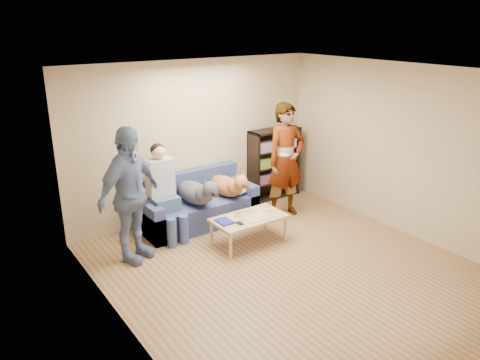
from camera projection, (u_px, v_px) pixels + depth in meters
ground at (291, 271)px, 6.25m from camera, size 5.00×5.00×0.00m
ceiling at (299, 73)px, 5.40m from camera, size 5.00×5.00×0.00m
wall_back at (195, 139)px, 7.76m from camera, size 4.50×0.00×4.50m
wall_left at (123, 222)px, 4.61m from camera, size 0.00×5.00×5.00m
wall_right at (408, 152)px, 7.04m from camera, size 0.00×5.00×5.00m
blanket at (237, 190)px, 7.78m from camera, size 0.39×0.33×0.13m
person_standing_right at (286, 160)px, 7.76m from camera, size 0.73×0.51×1.93m
person_standing_left at (130, 196)px, 6.27m from camera, size 1.20×0.91×1.89m
held_controller at (285, 155)px, 7.44m from camera, size 0.08×0.14×0.03m
notebook_blue at (224, 221)px, 6.73m from camera, size 0.20×0.26×0.03m
papers at (256, 218)px, 6.86m from camera, size 0.26×0.20×0.02m
magazine at (257, 216)px, 6.88m from camera, size 0.22×0.17×0.01m
camera_silver at (238, 215)px, 6.93m from camera, size 0.11×0.06×0.05m
controller_a at (260, 210)px, 7.13m from camera, size 0.04×0.13×0.03m
controller_b at (267, 210)px, 7.11m from camera, size 0.09×0.06×0.03m
headphone_cup_a at (261, 214)px, 7.00m from camera, size 0.07×0.07×0.02m
headphone_cup_b at (257, 212)px, 7.06m from camera, size 0.07×0.07×0.02m
pen_orange at (254, 221)px, 6.77m from camera, size 0.13×0.06×0.01m
pen_black at (248, 211)px, 7.11m from camera, size 0.13×0.08×0.01m
wallet at (240, 223)px, 6.68m from camera, size 0.07×0.12×0.02m
sofa at (196, 207)px, 7.65m from camera, size 1.90×0.85×0.82m
person_seated at (163, 188)px, 7.05m from camera, size 0.40×0.73×1.47m
dog_gray at (197, 193)px, 7.30m from camera, size 0.39×1.24×0.56m
dog_tan at (228, 185)px, 7.65m from camera, size 0.36×1.14×0.52m
coffee_table at (249, 220)px, 6.92m from camera, size 1.10×0.60×0.42m
bookshelf at (274, 162)px, 8.67m from camera, size 1.00×0.34×1.30m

